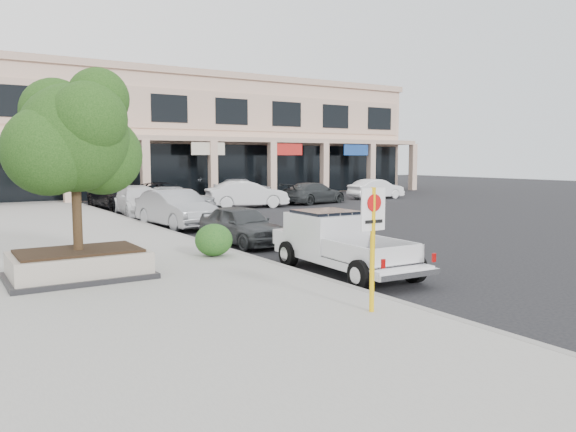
# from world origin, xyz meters

# --- Properties ---
(ground) EXTENTS (120.00, 120.00, 0.00)m
(ground) POSITION_xyz_m (0.00, 0.00, 0.00)
(ground) COLOR black
(ground) RESTS_ON ground
(sidewalk) EXTENTS (8.00, 52.00, 0.15)m
(sidewalk) POSITION_xyz_m (-5.50, 6.00, 0.07)
(sidewalk) COLOR gray
(sidewalk) RESTS_ON ground
(curb) EXTENTS (0.20, 52.00, 0.15)m
(curb) POSITION_xyz_m (-1.55, 6.00, 0.07)
(curb) COLOR gray
(curb) RESTS_ON ground
(strip_mall) EXTENTS (40.55, 12.43, 9.50)m
(strip_mall) POSITION_xyz_m (8.00, 33.93, 4.75)
(strip_mall) COLOR #D2B094
(strip_mall) RESTS_ON ground
(planter) EXTENTS (3.20, 2.20, 0.68)m
(planter) POSITION_xyz_m (-6.43, 3.40, 0.48)
(planter) COLOR black
(planter) RESTS_ON sidewalk
(planter_tree) EXTENTS (2.90, 2.55, 4.00)m
(planter_tree) POSITION_xyz_m (-6.30, 3.55, 3.41)
(planter_tree) COLOR black
(planter_tree) RESTS_ON planter
(no_parking_sign) EXTENTS (0.55, 0.09, 2.30)m
(no_parking_sign) POSITION_xyz_m (-2.52, -2.53, 1.63)
(no_parking_sign) COLOR yellow
(no_parking_sign) RESTS_ON sidewalk
(hedge) EXTENTS (1.10, 0.99, 0.93)m
(hedge) POSITION_xyz_m (-2.49, 4.39, 0.62)
(hedge) COLOR #144617
(hedge) RESTS_ON sidewalk
(pickup_truck) EXTENTS (2.06, 5.07, 1.57)m
(pickup_truck) POSITION_xyz_m (-0.35, 0.98, 0.79)
(pickup_truck) COLOR silver
(pickup_truck) RESTS_ON ground
(curb_car_a) EXTENTS (1.85, 4.07, 1.36)m
(curb_car_a) POSITION_xyz_m (-0.33, 6.73, 0.68)
(curb_car_a) COLOR #323538
(curb_car_a) RESTS_ON ground
(curb_car_b) EXTENTS (2.15, 5.01, 1.60)m
(curb_car_b) POSITION_xyz_m (-0.51, 12.46, 0.80)
(curb_car_b) COLOR #929499
(curb_car_b) RESTS_ON ground
(curb_car_c) EXTENTS (2.49, 5.26, 1.48)m
(curb_car_c) POSITION_xyz_m (-0.20, 18.41, 0.74)
(curb_car_c) COLOR silver
(curb_car_c) RESTS_ON ground
(curb_car_d) EXTENTS (3.04, 5.75, 1.54)m
(curb_car_d) POSITION_xyz_m (-0.04, 21.97, 0.77)
(curb_car_d) COLOR black
(curb_car_d) RESTS_ON ground
(lot_car_a) EXTENTS (4.80, 3.21, 1.52)m
(lot_car_a) POSITION_xyz_m (2.00, 19.00, 0.76)
(lot_car_a) COLOR #989B9F
(lot_car_a) RESTS_ON ground
(lot_car_b) EXTENTS (5.06, 2.62, 1.59)m
(lot_car_b) POSITION_xyz_m (6.53, 19.15, 0.79)
(lot_car_b) COLOR silver
(lot_car_b) RESTS_ON ground
(lot_car_c) EXTENTS (5.04, 2.91, 1.37)m
(lot_car_c) POSITION_xyz_m (11.57, 19.36, 0.69)
(lot_car_c) COLOR #2B2E30
(lot_car_c) RESTS_ON ground
(lot_car_d) EXTENTS (5.42, 3.51, 1.39)m
(lot_car_d) POSITION_xyz_m (3.45, 24.84, 0.69)
(lot_car_d) COLOR black
(lot_car_d) RESTS_ON ground
(lot_car_e) EXTENTS (4.82, 3.27, 1.52)m
(lot_car_e) POSITION_xyz_m (10.11, 26.55, 0.76)
(lot_car_e) COLOR #ABADB3
(lot_car_e) RESTS_ON ground
(lot_car_f) EXTENTS (4.28, 1.51, 1.41)m
(lot_car_f) POSITION_xyz_m (17.87, 20.53, 0.70)
(lot_car_f) COLOR white
(lot_car_f) RESTS_ON ground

